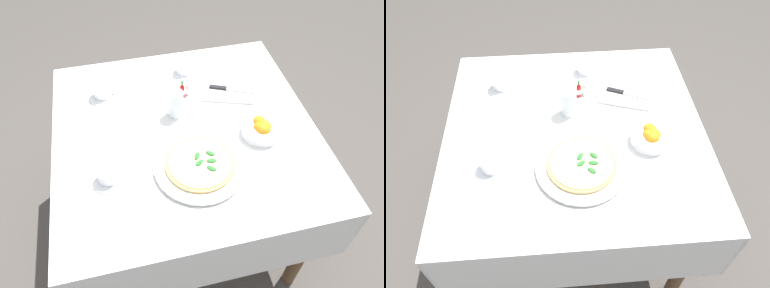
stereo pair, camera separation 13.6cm
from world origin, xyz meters
TOP-DOWN VIEW (x-y plane):
  - ground_plane at (0.00, 0.00)m, footprint 8.00×8.00m
  - dining_table at (0.00, 0.00)m, footprint 1.04×1.04m
  - pizza_plate at (0.01, -0.20)m, footprint 0.34×0.34m
  - pizza at (0.01, -0.20)m, footprint 0.25×0.25m
  - coffee_cup_far_left at (-0.32, -0.18)m, footprint 0.13×0.13m
  - coffee_cup_far_right at (-0.30, 0.28)m, footprint 0.13×0.13m
  - coffee_cup_right_edge at (0.08, 0.36)m, footprint 0.13×0.13m
  - water_glass_left_edge at (-0.02, 0.09)m, footprint 0.07×0.07m
  - napkin_folded at (0.23, 0.17)m, footprint 0.25×0.19m
  - dinner_knife at (0.24, 0.17)m, footprint 0.19×0.10m
  - citrus_bowl at (0.29, -0.09)m, footprint 0.15×0.15m
  - hot_sauce_bottle at (0.03, 0.19)m, footprint 0.02×0.02m
  - salt_shaker at (0.06, 0.20)m, footprint 0.03×0.03m
  - pepper_shaker at (0.00, 0.18)m, footprint 0.03×0.03m

SIDE VIEW (x-z plane):
  - ground_plane at x=0.00m, z-range 0.00..0.00m
  - dining_table at x=0.00m, z-range 0.24..1.00m
  - napkin_folded at x=0.23m, z-range 0.76..0.78m
  - pizza_plate at x=0.01m, z-range 0.76..0.78m
  - dinner_knife at x=0.24m, z-range 0.78..0.79m
  - pizza at x=0.01m, z-range 0.77..0.79m
  - salt_shaker at x=0.06m, z-range 0.76..0.81m
  - pepper_shaker at x=0.00m, z-range 0.76..0.81m
  - coffee_cup_far_left at x=-0.32m, z-range 0.76..0.82m
  - citrus_bowl at x=0.29m, z-range 0.75..0.82m
  - coffee_cup_right_edge at x=0.08m, z-range 0.76..0.82m
  - coffee_cup_far_right at x=-0.30m, z-range 0.76..0.83m
  - hot_sauce_bottle at x=0.03m, z-range 0.75..0.84m
  - water_glass_left_edge at x=-0.02m, z-range 0.75..0.87m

